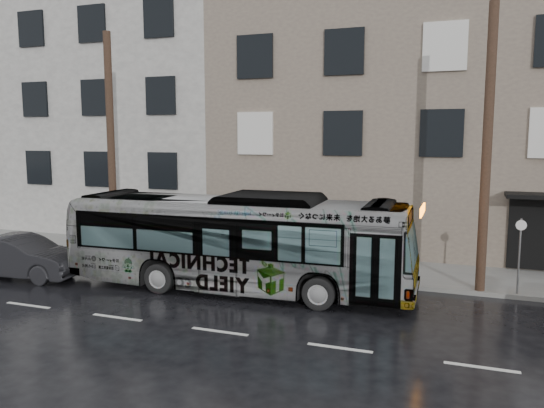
{
  "coord_description": "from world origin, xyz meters",
  "views": [
    {
      "loc": [
        5.81,
        -14.59,
        5.11
      ],
      "look_at": [
        -0.35,
        2.5,
        2.76
      ],
      "focal_mm": 35.0,
      "sensor_mm": 36.0,
      "label": 1
    }
  ],
  "objects_px": {
    "utility_pole_front": "(487,150)",
    "utility_pole_rear": "(111,147)",
    "bus": "(237,242)",
    "sign_post": "(519,256)",
    "dark_sedan": "(21,257)"
  },
  "relations": [
    {
      "from": "bus",
      "to": "dark_sedan",
      "type": "distance_m",
      "value": 8.1
    },
    {
      "from": "bus",
      "to": "dark_sedan",
      "type": "relative_size",
      "value": 2.5
    },
    {
      "from": "utility_pole_front",
      "to": "utility_pole_rear",
      "type": "bearing_deg",
      "value": 180.0
    },
    {
      "from": "utility_pole_front",
      "to": "utility_pole_rear",
      "type": "relative_size",
      "value": 1.0
    },
    {
      "from": "utility_pole_rear",
      "to": "dark_sedan",
      "type": "distance_m",
      "value": 5.38
    },
    {
      "from": "utility_pole_rear",
      "to": "bus",
      "type": "relative_size",
      "value": 0.77
    },
    {
      "from": "dark_sedan",
      "to": "bus",
      "type": "bearing_deg",
      "value": -86.12
    },
    {
      "from": "sign_post",
      "to": "bus",
      "type": "distance_m",
      "value": 8.96
    },
    {
      "from": "utility_pole_front",
      "to": "bus",
      "type": "distance_m",
      "value": 8.45
    },
    {
      "from": "utility_pole_rear",
      "to": "sign_post",
      "type": "distance_m",
      "value": 15.46
    },
    {
      "from": "utility_pole_front",
      "to": "sign_post",
      "type": "xyz_separation_m",
      "value": [
        1.1,
        0.0,
        -3.3
      ]
    },
    {
      "from": "utility_pole_front",
      "to": "bus",
      "type": "relative_size",
      "value": 0.77
    },
    {
      "from": "sign_post",
      "to": "bus",
      "type": "height_order",
      "value": "bus"
    },
    {
      "from": "utility_pole_rear",
      "to": "bus",
      "type": "xyz_separation_m",
      "value": [
        6.39,
        -2.1,
        -3.03
      ]
    },
    {
      "from": "utility_pole_front",
      "to": "utility_pole_rear",
      "type": "xyz_separation_m",
      "value": [
        -14.0,
        0.0,
        0.0
      ]
    }
  ]
}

